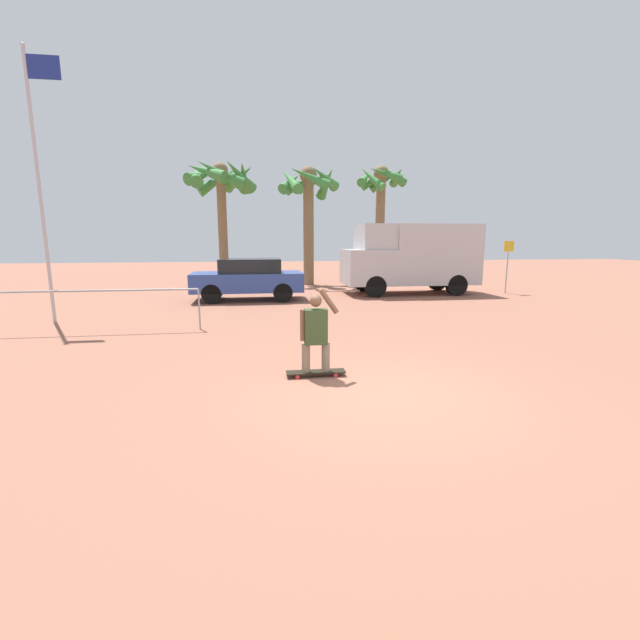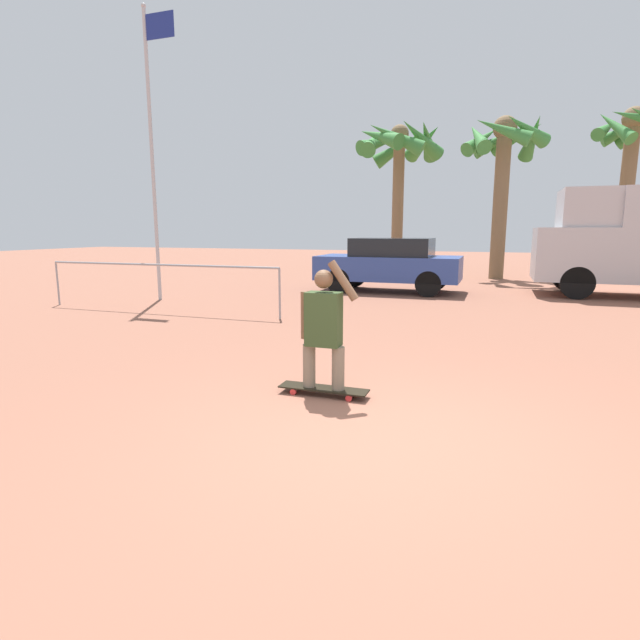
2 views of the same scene
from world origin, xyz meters
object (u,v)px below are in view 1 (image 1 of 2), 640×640
at_px(parked_car_blue, 248,278).
at_px(flagpole, 40,173).
at_px(palm_tree_far_left, 221,182).
at_px(skateboard, 316,372).
at_px(person_skateboarder, 316,330).
at_px(street_sign, 508,260).
at_px(palm_tree_center_background, 308,193).
at_px(palm_tree_near_van, 381,191).
at_px(camper_van, 412,256).

xyz_separation_m(parked_car_blue, flagpole, (-5.28, -3.75, 3.19)).
height_order(parked_car_blue, palm_tree_far_left, palm_tree_far_left).
bearing_deg(skateboard, parked_car_blue, 97.43).
bearing_deg(flagpole, person_skateboarder, -41.91).
distance_m(palm_tree_far_left, street_sign, 15.52).
height_order(palm_tree_center_background, palm_tree_far_left, palm_tree_far_left).
xyz_separation_m(palm_tree_center_background, street_sign, (7.97, -4.90, -3.14)).
height_order(palm_tree_near_van, palm_tree_center_background, palm_tree_near_van).
xyz_separation_m(skateboard, person_skateboarder, (-0.00, -0.00, 0.73)).
bearing_deg(palm_tree_center_background, skateboard, -96.61).
height_order(skateboard, flagpole, flagpole).
bearing_deg(camper_van, person_skateboarder, -117.90).
xyz_separation_m(palm_tree_near_van, palm_tree_far_left, (-9.21, 0.13, 0.36)).
distance_m(palm_tree_near_van, flagpole, 18.03).
bearing_deg(palm_tree_center_background, camper_van, -48.25).
distance_m(palm_tree_near_van, palm_tree_far_left, 9.22).
relative_size(camper_van, street_sign, 2.50).
relative_size(parked_car_blue, street_sign, 1.86).
bearing_deg(skateboard, street_sign, 46.10).
relative_size(skateboard, street_sign, 0.45).
height_order(person_skateboarder, parked_car_blue, parked_car_blue).
bearing_deg(street_sign, palm_tree_near_van, 111.48).
bearing_deg(flagpole, palm_tree_center_background, 47.77).
bearing_deg(camper_van, palm_tree_far_left, 136.93).
bearing_deg(parked_car_blue, skateboard, -82.57).
bearing_deg(street_sign, parked_car_blue, -177.56).
distance_m(parked_car_blue, palm_tree_center_background, 7.20).
bearing_deg(palm_tree_center_background, flagpole, -132.23).
bearing_deg(palm_tree_center_background, street_sign, -31.60).
bearing_deg(skateboard, palm_tree_far_left, 98.46).
bearing_deg(palm_tree_near_van, skateboard, -109.43).
distance_m(palm_tree_far_left, flagpole, 13.22).
bearing_deg(skateboard, person_skateboarder, -180.00).
xyz_separation_m(parked_car_blue, palm_tree_center_background, (2.99, 5.37, 3.74)).
distance_m(camper_van, flagpole, 13.29).
xyz_separation_m(skateboard, palm_tree_near_van, (6.46, 18.32, 5.00)).
height_order(skateboard, street_sign, street_sign).
height_order(parked_car_blue, street_sign, street_sign).
relative_size(palm_tree_near_van, street_sign, 2.94).
bearing_deg(palm_tree_far_left, skateboard, -81.54).
distance_m(palm_tree_center_background, street_sign, 9.87).
xyz_separation_m(palm_tree_center_background, palm_tree_far_left, (-4.48, 3.47, 0.85)).
relative_size(camper_van, palm_tree_near_van, 0.85).
xyz_separation_m(skateboard, parked_car_blue, (-1.26, 9.62, 0.77)).
height_order(palm_tree_near_van, street_sign, palm_tree_near_van).
xyz_separation_m(camper_van, palm_tree_far_left, (-8.37, 7.82, 3.83)).
bearing_deg(person_skateboarder, flagpole, 138.09).
bearing_deg(parked_car_blue, palm_tree_near_van, 48.43).
bearing_deg(palm_tree_center_background, parked_car_blue, -119.14).
bearing_deg(palm_tree_far_left, palm_tree_center_background, -37.73).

